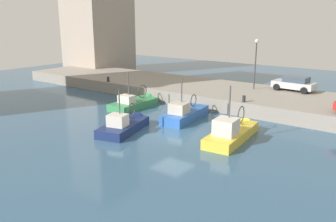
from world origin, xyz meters
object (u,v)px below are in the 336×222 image
object	(u,v)px
fishing_boat_blue	(187,117)
fishing_boat_yellow	(233,136)
quay_streetlamp	(256,56)
mooring_bollard_mid	(244,99)
parked_car_silver	(294,83)
fishing_boat_navy	(126,128)
mooring_bollard_north	(108,79)
fishing_boat_green	(136,106)

from	to	relation	value
fishing_boat_blue	fishing_boat_yellow	xyz separation A→B (m)	(-2.09, -5.18, 0.04)
fishing_boat_yellow	quay_streetlamp	world-z (taller)	quay_streetlamp
mooring_bollard_mid	parked_car_silver	bearing A→B (deg)	-14.98
fishing_boat_navy	quay_streetlamp	xyz separation A→B (m)	(14.22, -3.81, 4.35)
parked_car_silver	mooring_bollard_north	xyz separation A→B (m)	(-7.16, 17.92, -0.44)
mooring_bollard_north	fishing_boat_green	bearing A→B (deg)	-113.83
fishing_boat_yellow	mooring_bollard_north	xyz separation A→B (m)	(5.59, 17.85, 1.31)
mooring_bollard_north	fishing_boat_yellow	bearing A→B (deg)	-107.40
fishing_boat_navy	fishing_boat_green	world-z (taller)	fishing_boat_green
fishing_boat_navy	fishing_boat_yellow	bearing A→B (deg)	-67.49
fishing_boat_navy	fishing_boat_green	bearing A→B (deg)	35.27
mooring_bollard_mid	quay_streetlamp	size ratio (longest dim) A/B	0.11
fishing_boat_blue	mooring_bollard_mid	size ratio (longest dim) A/B	10.94
fishing_boat_green	fishing_boat_yellow	size ratio (longest dim) A/B	0.85
fishing_boat_blue	mooring_bollard_mid	bearing A→B (deg)	-43.60
fishing_boat_green	fishing_boat_blue	size ratio (longest dim) A/B	0.94
fishing_boat_navy	fishing_boat_yellow	size ratio (longest dim) A/B	0.87
fishing_boat_navy	mooring_bollard_mid	world-z (taller)	fishing_boat_navy
fishing_boat_yellow	parked_car_silver	bearing A→B (deg)	-0.29
fishing_boat_yellow	mooring_bollard_north	world-z (taller)	fishing_boat_yellow
fishing_boat_yellow	parked_car_silver	distance (m)	12.88
fishing_boat_blue	mooring_bollard_north	distance (m)	13.21
fishing_boat_blue	fishing_boat_green	bearing A→B (deg)	84.86
mooring_bollard_north	quay_streetlamp	world-z (taller)	quay_streetlamp
mooring_bollard_north	quay_streetlamp	xyz separation A→B (m)	(5.65, -14.49, 2.98)
fishing_boat_green	fishing_boat_yellow	xyz separation A→B (m)	(-2.63, -11.14, 0.08)
fishing_boat_green	quay_streetlamp	size ratio (longest dim) A/B	1.17
fishing_boat_blue	parked_car_silver	xyz separation A→B (m)	(10.66, -5.25, 1.79)
parked_car_silver	mooring_bollard_north	distance (m)	19.30
parked_car_silver	quay_streetlamp	size ratio (longest dim) A/B	0.82
mooring_bollard_mid	mooring_bollard_north	xyz separation A→B (m)	(0.00, 16.00, 0.00)
fishing_boat_navy	mooring_bollard_north	world-z (taller)	fishing_boat_navy
fishing_boat_green	fishing_boat_yellow	bearing A→B (deg)	-103.29
fishing_boat_green	quay_streetlamp	xyz separation A→B (m)	(8.61, -7.77, 4.37)
fishing_boat_yellow	fishing_boat_blue	bearing A→B (deg)	68.00
parked_car_silver	mooring_bollard_mid	distance (m)	7.43
fishing_boat_blue	fishing_boat_yellow	world-z (taller)	fishing_boat_yellow
fishing_boat_navy	parked_car_silver	distance (m)	17.41
quay_streetlamp	fishing_boat_yellow	bearing A→B (deg)	-163.34
mooring_bollard_mid	mooring_bollard_north	world-z (taller)	same
parked_car_silver	quay_streetlamp	world-z (taller)	quay_streetlamp
fishing_boat_blue	fishing_boat_yellow	distance (m)	5.59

